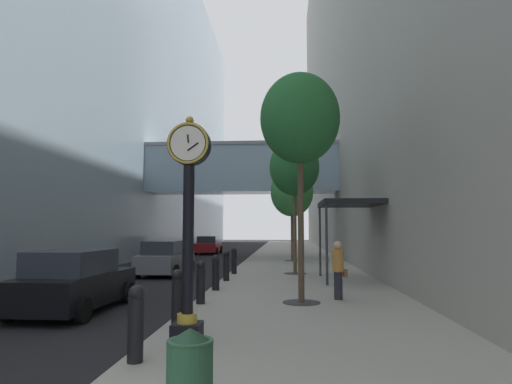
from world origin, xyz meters
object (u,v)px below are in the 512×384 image
object	(u,v)px
street_tree_mid_near	(294,168)
car_grey_mid	(166,258)
bollard_second	(177,296)
bollard_sixth	(234,260)
bollard_nearest	(136,322)
street_tree_mid_far	(292,192)
car_black_far	(74,282)
pedestrian_walking	(338,268)
bollard_fifth	(226,265)
bollard_third	(201,281)
car_red_near	(209,245)
bollard_fourth	(216,271)
trash_bin	(190,375)
street_clock	(188,216)
street_tree_near	(300,120)

from	to	relation	value
street_tree_mid_near	car_grey_mid	world-z (taller)	street_tree_mid_near
bollard_second	bollard_sixth	world-z (taller)	same
bollard_nearest	bollard_sixth	xyz separation A→B (m)	(0.00, 13.68, 0.00)
street_tree_mid_far	car_black_far	bearing A→B (deg)	-110.01
bollard_nearest	pedestrian_walking	xyz separation A→B (m)	(4.06, 6.49, 0.29)
bollard_fifth	bollard_sixth	world-z (taller)	same
bollard_third	bollard_fifth	xyz separation A→B (m)	(0.00, 5.47, 0.00)
street_tree_mid_far	car_red_near	world-z (taller)	street_tree_mid_far
bollard_fourth	street_tree_mid_far	world-z (taller)	street_tree_mid_far
bollard_third	trash_bin	world-z (taller)	bollard_third
car_grey_mid	car_black_far	distance (m)	9.46
bollard_fifth	street_tree_mid_far	xyz separation A→B (m)	(2.90, 11.12, 3.93)
car_red_near	bollard_nearest	bearing A→B (deg)	-82.03
bollard_second	bollard_fourth	distance (m)	5.47
street_clock	bollard_sixth	size ratio (longest dim) A/B	3.56
street_tree_mid_near	car_black_far	xyz separation A→B (m)	(-6.31, -9.19, -4.42)
street_tree_near	street_tree_mid_near	distance (m)	8.13
bollard_nearest	bollard_fourth	xyz separation A→B (m)	(0.00, 8.21, 0.00)
bollard_nearest	car_grey_mid	world-z (taller)	car_grey_mid
street_tree_mid_near	car_black_far	size ratio (longest dim) A/B	1.52
bollard_nearest	trash_bin	size ratio (longest dim) A/B	1.18
street_tree_near	bollard_nearest	bearing A→B (deg)	-116.51
bollard_nearest	trash_bin	xyz separation A→B (m)	(1.37, -2.16, -0.11)
car_red_near	bollard_second	bearing A→B (deg)	-81.29
street_tree_near	car_grey_mid	distance (m)	11.56
bollard_fourth	bollard_fifth	size ratio (longest dim) A/B	1.00
bollard_sixth	car_black_far	bearing A→B (deg)	-110.88
street_clock	bollard_third	world-z (taller)	street_clock
street_clock	car_grey_mid	distance (m)	13.62
bollard_third	car_grey_mid	size ratio (longest dim) A/B	0.28
street_tree_near	car_grey_mid	bearing A→B (deg)	127.21
bollard_third	car_red_near	world-z (taller)	car_red_near
bollard_sixth	bollard_third	bearing A→B (deg)	-90.00
bollard_fourth	pedestrian_walking	size ratio (longest dim) A/B	0.70
street_clock	car_red_near	distance (m)	31.03
bollard_second	car_black_far	world-z (taller)	car_black_far
car_grey_mid	car_red_near	bearing A→B (deg)	93.21
street_clock	bollard_fourth	distance (m)	7.14
bollard_sixth	car_red_near	distance (m)	18.74
car_grey_mid	pedestrian_walking	bearing A→B (deg)	-45.73
bollard_fifth	street_tree_mid_near	bearing A→B (deg)	45.95
street_tree_mid_far	street_tree_near	bearing A→B (deg)	-90.00
bollard_second	car_red_near	size ratio (longest dim) A/B	0.26
bollard_nearest	street_tree_near	bearing A→B (deg)	63.49
pedestrian_walking	trash_bin	bearing A→B (deg)	-107.23
bollard_sixth	bollard_second	bearing A→B (deg)	-90.00
street_tree_mid_near	car_grey_mid	bearing A→B (deg)	177.56
bollard_fifth	street_tree_mid_near	distance (m)	6.10
street_tree_mid_near	pedestrian_walking	bearing A→B (deg)	-81.20
car_grey_mid	car_black_far	xyz separation A→B (m)	(0.07, -9.46, 0.01)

